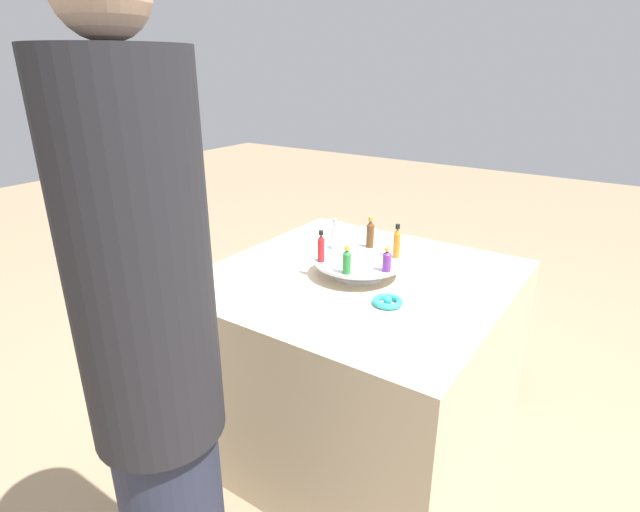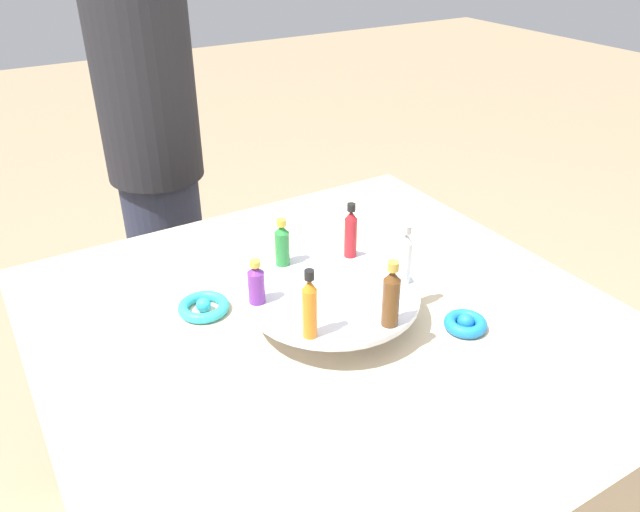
% 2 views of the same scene
% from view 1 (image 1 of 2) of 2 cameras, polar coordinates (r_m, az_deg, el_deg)
% --- Properties ---
extents(ground_plane, '(12.00, 12.00, 0.00)m').
position_cam_1_polar(ground_plane, '(2.28, 3.87, -19.35)').
color(ground_plane, '#997F60').
extents(party_table, '(1.07, 1.07, 0.73)m').
position_cam_1_polar(party_table, '(2.06, 4.12, -11.60)').
color(party_table, beige).
rests_on(party_table, ground_plane).
extents(display_stand, '(0.33, 0.33, 0.07)m').
position_cam_1_polar(display_stand, '(1.87, 4.45, -0.98)').
color(display_stand, silver).
rests_on(display_stand, party_table).
extents(bottle_clear, '(0.03, 0.03, 0.12)m').
position_cam_1_polar(bottle_clear, '(1.94, 1.67, 2.39)').
color(bottle_clear, silver).
rests_on(bottle_clear, display_stand).
extents(bottle_red, '(0.03, 0.03, 0.12)m').
position_cam_1_polar(bottle_red, '(1.82, 0.12, 0.99)').
color(bottle_red, '#B21E23').
rests_on(bottle_red, display_stand).
extents(bottle_green, '(0.03, 0.03, 0.10)m').
position_cam_1_polar(bottle_green, '(1.72, 3.08, -0.56)').
color(bottle_green, '#288438').
rests_on(bottle_green, display_stand).
extents(bottle_purple, '(0.03, 0.03, 0.09)m').
position_cam_1_polar(bottle_purple, '(1.75, 7.65, -0.49)').
color(bottle_purple, '#702D93').
rests_on(bottle_purple, display_stand).
extents(bottle_orange, '(0.03, 0.03, 0.13)m').
position_cam_1_polar(bottle_orange, '(1.88, 8.77, 1.55)').
color(bottle_orange, orange).
rests_on(bottle_orange, display_stand).
extents(bottle_brown, '(0.03, 0.03, 0.13)m').
position_cam_1_polar(bottle_brown, '(1.97, 5.76, 2.60)').
color(bottle_brown, brown).
rests_on(bottle_brown, display_stand).
extents(ribbon_bow_teal, '(0.10, 0.10, 0.03)m').
position_cam_1_polar(ribbon_bow_teal, '(1.67, 7.74, -5.16)').
color(ribbon_bow_teal, '#2DB7CC').
rests_on(ribbon_bow_teal, party_table).
extents(ribbon_bow_blue, '(0.08, 0.08, 0.03)m').
position_cam_1_polar(ribbon_bow_blue, '(2.10, 1.79, 0.71)').
color(ribbon_bow_blue, blue).
rests_on(ribbon_bow_blue, party_table).
extents(person_figure, '(0.29, 0.29, 1.68)m').
position_cam_1_polar(person_figure, '(1.17, -18.37, -12.62)').
color(person_figure, '#282D42').
rests_on(person_figure, ground_plane).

